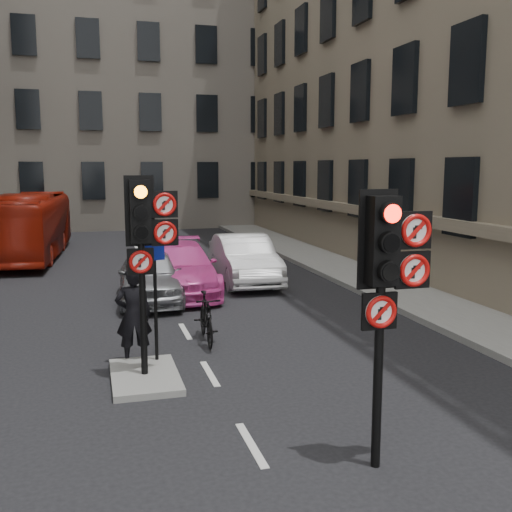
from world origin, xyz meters
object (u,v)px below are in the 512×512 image
car_white (244,259)px  info_sign (155,285)px  bus_red (31,226)px  motorcyclist (134,315)px  car_silver (150,276)px  car_pink (180,268)px  signal_far (146,232)px  motorcycle (206,318)px  signal_near (388,270)px

car_white → info_sign: info_sign is taller
bus_red → motorcyclist: bus_red is taller
car_silver → info_sign: bearing=-91.1°
car_pink → motorcyclist: 6.66m
car_silver → motorcyclist: size_ratio=2.24×
motorcyclist → signal_far: bearing=102.2°
signal_far → info_sign: size_ratio=1.57×
motorcycle → motorcyclist: size_ratio=0.94×
info_sign → bus_red: bearing=86.4°
signal_far → car_silver: size_ratio=0.83×
bus_red → motorcycle: 14.92m
signal_near → car_silver: 10.85m
signal_far → info_sign: (0.21, 0.74, -1.11)m
signal_far → bus_red: bearing=101.9°
info_sign → motorcyclist: bearing=127.4°
car_white → info_sign: size_ratio=2.10×
car_pink → motorcycle: bearing=-89.2°
signal_near → bus_red: 21.04m
bus_red → motorcyclist: size_ratio=5.05×
motorcyclist → info_sign: size_ratio=0.85×
bus_red → info_sign: bearing=-73.1°
signal_near → signal_far: bearing=123.0°
car_silver → motorcycle: car_silver is taller
motorcyclist → info_sign: info_sign is taller
signal_far → motorcyclist: (-0.19, 1.03, -1.74)m
motorcyclist → car_white: bearing=-117.4°
signal_near → motorcyclist: (-2.79, 5.03, -1.62)m
car_white → motorcyclist: 8.50m
car_silver → bus_red: 10.45m
signal_near → car_white: (1.35, 12.45, -1.79)m
signal_far → motorcycle: signal_far is taller
motorcycle → info_sign: info_sign is taller
car_silver → motorcyclist: bearing=-95.5°
signal_far → car_silver: bearing=84.3°
motorcycle → motorcyclist: bearing=-145.3°
motorcycle → motorcyclist: motorcyclist is taller
signal_near → car_white: bearing=83.8°
signal_far → info_sign: bearing=73.8°
car_white → motorcyclist: bearing=-116.8°
car_silver → info_sign: size_ratio=1.90×
info_sign → signal_near: bearing=-80.1°
signal_near → signal_far: size_ratio=1.00×
car_silver → motorcycle: bearing=-76.8°
car_pink → motorcycle: car_pink is taller
car_white → car_pink: bearing=-153.7°
car_silver → signal_far: bearing=-92.5°
signal_near → car_pink: size_ratio=0.69×
signal_near → info_sign: signal_near is taller
signal_near → info_sign: 5.40m
signal_near → motorcyclist: size_ratio=1.85×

